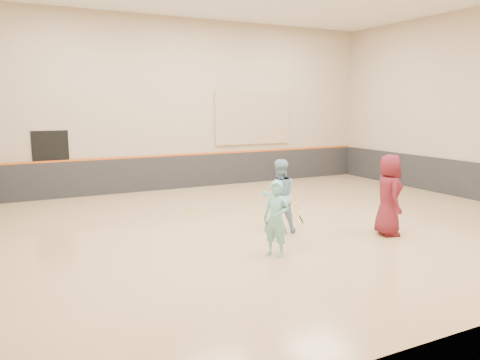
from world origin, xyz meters
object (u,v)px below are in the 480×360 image
girl (276,219)px  spare_racket (190,212)px  instructor (279,196)px  young_man (389,195)px

girl → spare_racket: girl is taller
girl → spare_racket: bearing=151.5°
girl → instructor: bearing=115.1°
spare_racket → girl: bearing=-87.0°
instructor → spare_racket: instructor is taller
girl → spare_racket: 4.30m
girl → instructor: size_ratio=0.88×
young_man → spare_racket: size_ratio=3.13×
instructor → spare_racket: 3.10m
spare_racket → instructor: bearing=-65.9°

